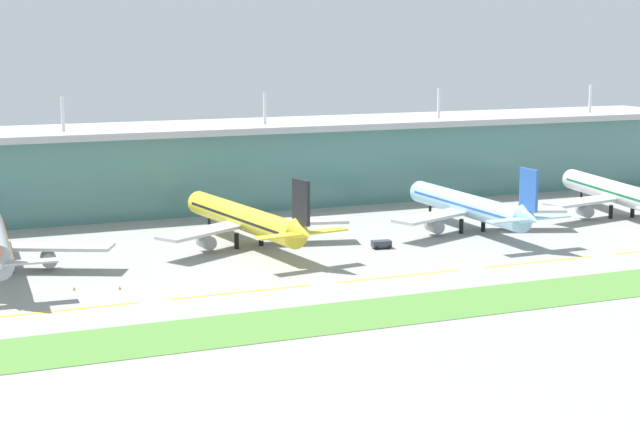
# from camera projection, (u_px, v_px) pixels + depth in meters

# --- Properties ---
(ground_plane) EXTENTS (600.00, 600.00, 0.00)m
(ground_plane) POSITION_uv_depth(u_px,v_px,m) (417.00, 277.00, 205.29)
(ground_plane) COLOR gray
(terminal_building) EXTENTS (288.00, 34.00, 32.66)m
(terminal_building) POSITION_uv_depth(u_px,v_px,m) (259.00, 163.00, 292.25)
(terminal_building) COLOR slate
(terminal_building) RESTS_ON ground
(airliner_near_middle) EXTENTS (48.29, 61.20, 18.90)m
(airliner_near_middle) POSITION_uv_depth(u_px,v_px,m) (246.00, 219.00, 234.06)
(airliner_near_middle) COLOR yellow
(airliner_near_middle) RESTS_ON ground
(airliner_far_middle) EXTENTS (48.79, 58.94, 18.90)m
(airliner_far_middle) POSITION_uv_depth(u_px,v_px,m) (470.00, 206.00, 251.50)
(airliner_far_middle) COLOR #9ED1EA
(airliner_far_middle) RESTS_ON ground
(airliner_farthest) EXTENTS (48.10, 63.81, 18.90)m
(airliner_farthest) POSITION_uv_depth(u_px,v_px,m) (620.00, 193.00, 271.42)
(airliner_farthest) COLOR silver
(airliner_farthest) RESTS_ON ground
(taxiway_stripe_west) EXTENTS (28.00, 0.70, 0.04)m
(taxiway_stripe_west) POSITION_uv_depth(u_px,v_px,m) (61.00, 311.00, 180.18)
(taxiway_stripe_west) COLOR yellow
(taxiway_stripe_west) RESTS_ON ground
(taxiway_stripe_mid_west) EXTENTS (28.00, 0.70, 0.04)m
(taxiway_stripe_mid_west) POSITION_uv_depth(u_px,v_px,m) (242.00, 292.00, 193.04)
(taxiway_stripe_mid_west) COLOR yellow
(taxiway_stripe_mid_west) RESTS_ON ground
(taxiway_stripe_centre) EXTENTS (28.00, 0.70, 0.04)m
(taxiway_stripe_centre) POSITION_uv_depth(u_px,v_px,m) (400.00, 276.00, 205.91)
(taxiway_stripe_centre) COLOR yellow
(taxiway_stripe_centre) RESTS_ON ground
(taxiway_stripe_mid_east) EXTENTS (28.00, 0.70, 0.04)m
(taxiway_stripe_mid_east) POSITION_uv_depth(u_px,v_px,m) (540.00, 262.00, 218.78)
(taxiway_stripe_mid_east) COLOR yellow
(taxiway_stripe_mid_east) RESTS_ON ground
(grass_verge) EXTENTS (300.00, 18.00, 0.10)m
(grass_verge) POSITION_uv_depth(u_px,v_px,m) (472.00, 302.00, 186.01)
(grass_verge) COLOR #518438
(grass_verge) RESTS_ON ground
(pushback_tug) EXTENTS (4.68, 3.01, 1.85)m
(pushback_tug) POSITION_uv_depth(u_px,v_px,m) (381.00, 244.00, 232.39)
(pushback_tug) COLOR #333842
(pushback_tug) RESTS_ON ground
(safety_cone_left_wingtip) EXTENTS (0.56, 0.56, 0.70)m
(safety_cone_left_wingtip) POSITION_uv_depth(u_px,v_px,m) (120.00, 288.00, 195.09)
(safety_cone_left_wingtip) COLOR orange
(safety_cone_left_wingtip) RESTS_ON ground
(safety_cone_nose_front) EXTENTS (0.56, 0.56, 0.70)m
(safety_cone_nose_front) POSITION_uv_depth(u_px,v_px,m) (74.00, 289.00, 194.47)
(safety_cone_nose_front) COLOR orange
(safety_cone_nose_front) RESTS_ON ground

